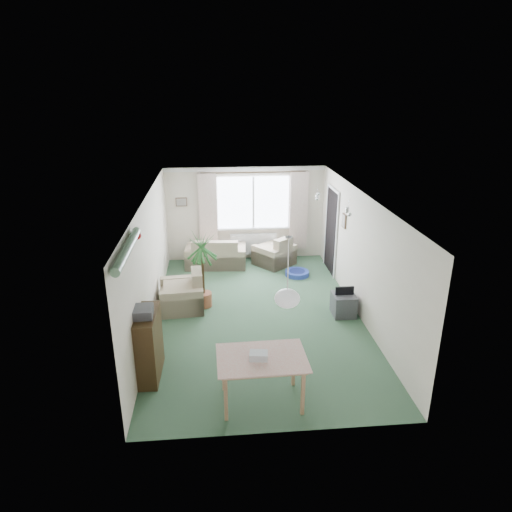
{
  "coord_description": "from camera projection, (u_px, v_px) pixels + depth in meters",
  "views": [
    {
      "loc": [
        -0.76,
        -7.99,
        4.27
      ],
      "look_at": [
        0.0,
        0.3,
        1.15
      ],
      "focal_mm": 32.0,
      "sensor_mm": 36.0,
      "label": 1
    }
  ],
  "objects": [
    {
      "name": "tv_cube",
      "position": [
        344.0,
        304.0,
        8.99
      ],
      "size": [
        0.44,
        0.48,
        0.44
      ],
      "primitive_type": "cube",
      "rotation": [
        0.0,
        0.0,
        -0.01
      ],
      "color": "#37383C",
      "rests_on": "ground"
    },
    {
      "name": "bauble_cluster_a",
      "position": [
        317.0,
        194.0,
        9.19
      ],
      "size": [
        0.2,
        0.2,
        0.2
      ],
      "primitive_type": "sphere",
      "color": "silver"
    },
    {
      "name": "radiator",
      "position": [
        254.0,
        244.0,
        11.87
      ],
      "size": [
        1.2,
        0.1,
        0.55
      ],
      "primitive_type": "cube",
      "color": "white"
    },
    {
      "name": "houseplant",
      "position": [
        203.0,
        270.0,
        9.14
      ],
      "size": [
        0.89,
        0.89,
        1.6
      ],
      "primitive_type": "cylinder",
      "rotation": [
        0.0,
        0.0,
        0.38
      ],
      "color": "#205F27",
      "rests_on": "ground"
    },
    {
      "name": "curtain_left",
      "position": [
        208.0,
        213.0,
        11.41
      ],
      "size": [
        0.45,
        0.08,
        2.0
      ],
      "primitive_type": "cube",
      "color": "beige"
    },
    {
      "name": "pendant_lamp",
      "position": [
        287.0,
        298.0,
        6.37
      ],
      "size": [
        0.36,
        0.36,
        0.36
      ],
      "primitive_type": "sphere",
      "color": "white"
    },
    {
      "name": "doorway",
      "position": [
        331.0,
        231.0,
        10.89
      ],
      "size": [
        0.03,
        0.95,
        2.0
      ],
      "primitive_type": "cube",
      "color": "black"
    },
    {
      "name": "window",
      "position": [
        253.0,
        202.0,
        11.52
      ],
      "size": [
        1.8,
        0.03,
        1.3
      ],
      "primitive_type": "cube",
      "color": "white"
    },
    {
      "name": "wall_picture_back",
      "position": [
        181.0,
        202.0,
        11.35
      ],
      "size": [
        0.28,
        0.03,
        0.22
      ],
      "primitive_type": "cube",
      "color": "brown"
    },
    {
      "name": "photo_frame",
      "position": [
        273.0,
        248.0,
        11.47
      ],
      "size": [
        0.12,
        0.07,
        0.16
      ],
      "primitive_type": "cube",
      "rotation": [
        0.0,
        0.0,
        -0.42
      ],
      "color": "brown",
      "rests_on": "coffee_table"
    },
    {
      "name": "wall_picture_right",
      "position": [
        344.0,
        221.0,
        9.76
      ],
      "size": [
        0.03,
        0.24,
        0.3
      ],
      "primitive_type": "cube",
      "color": "brown"
    },
    {
      "name": "pet_bed",
      "position": [
        297.0,
        273.0,
        10.91
      ],
      "size": [
        0.67,
        0.67,
        0.11
      ],
      "primitive_type": "cylinder",
      "rotation": [
        0.0,
        0.0,
        0.2
      ],
      "color": "navy",
      "rests_on": "ground"
    },
    {
      "name": "coffee_table",
      "position": [
        271.0,
        257.0,
        11.57
      ],
      "size": [
        0.9,
        0.7,
        0.36
      ],
      "primitive_type": "cube",
      "rotation": [
        0.0,
        0.0,
        -0.37
      ],
      "color": "black",
      "rests_on": "ground"
    },
    {
      "name": "bauble_cluster_b",
      "position": [
        349.0,
        209.0,
        8.1
      ],
      "size": [
        0.2,
        0.2,
        0.2
      ],
      "primitive_type": "sphere",
      "color": "silver"
    },
    {
      "name": "hifi_box",
      "position": [
        143.0,
        312.0,
        6.71
      ],
      "size": [
        0.29,
        0.36,
        0.14
      ],
      "primitive_type": "cube",
      "rotation": [
        0.0,
        0.0,
        0.04
      ],
      "color": "#393A3F",
      "rests_on": "bookshelf"
    },
    {
      "name": "armchair_corner",
      "position": [
        274.0,
        250.0,
        11.49
      ],
      "size": [
        1.16,
        1.16,
        0.76
      ],
      "primitive_type": "cube",
      "rotation": [
        0.0,
        0.0,
        3.83
      ],
      "color": "beige",
      "rests_on": "ground"
    },
    {
      "name": "sofa",
      "position": [
        216.0,
        252.0,
        11.39
      ],
      "size": [
        1.54,
        0.89,
        0.74
      ],
      "primitive_type": "cube",
      "rotation": [
        0.0,
        0.0,
        3.07
      ],
      "color": "#BFAA90",
      "rests_on": "ground"
    },
    {
      "name": "dining_table",
      "position": [
        262.0,
        380.0,
        6.45
      ],
      "size": [
        1.16,
        0.79,
        0.72
      ],
      "primitive_type": "cube",
      "rotation": [
        0.0,
        0.0,
        0.02
      ],
      "color": "tan",
      "rests_on": "ground"
    },
    {
      "name": "ground",
      "position": [
        257.0,
        316.0,
        9.02
      ],
      "size": [
        6.5,
        6.5,
        0.0
      ],
      "primitive_type": "plane",
      "color": "#315238"
    },
    {
      "name": "armchair_left",
      "position": [
        181.0,
        290.0,
        9.19
      ],
      "size": [
        0.92,
        0.96,
        0.8
      ],
      "primitive_type": "cube",
      "rotation": [
        0.0,
        0.0,
        -1.49
      ],
      "color": "beige",
      "rests_on": "ground"
    },
    {
      "name": "curtain_rod",
      "position": [
        253.0,
        172.0,
        11.18
      ],
      "size": [
        2.6,
        0.03,
        0.03
      ],
      "primitive_type": "cube",
      "color": "black"
    },
    {
      "name": "bookshelf",
      "position": [
        149.0,
        345.0,
        7.0
      ],
      "size": [
        0.31,
        0.89,
        1.08
      ],
      "primitive_type": "cube",
      "rotation": [
        0.0,
        0.0,
        -0.02
      ],
      "color": "black",
      "rests_on": "ground"
    },
    {
      "name": "curtain_right",
      "position": [
        299.0,
        211.0,
        11.61
      ],
      "size": [
        0.45,
        0.08,
        2.0
      ],
      "primitive_type": "cube",
      "color": "beige"
    },
    {
      "name": "gift_box",
      "position": [
        259.0,
        356.0,
        6.27
      ],
      "size": [
        0.27,
        0.21,
        0.12
      ],
      "primitive_type": "cube",
      "rotation": [
        0.0,
        0.0,
        -0.14
      ],
      "color": "silver",
      "rests_on": "dining_table"
    },
    {
      "name": "tinsel_garland",
      "position": [
        127.0,
        249.0,
        5.91
      ],
      "size": [
        1.6,
        1.6,
        0.12
      ],
      "primitive_type": "cylinder",
      "color": "#196626"
    }
  ]
}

